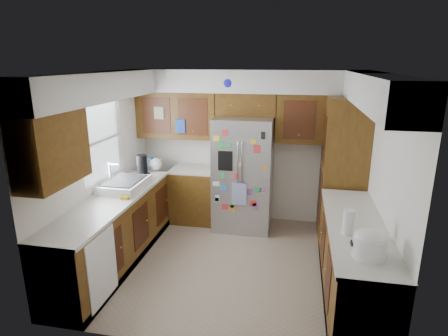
{
  "coord_description": "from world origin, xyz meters",
  "views": [
    {
      "loc": [
        0.81,
        -4.43,
        2.64
      ],
      "look_at": [
        -0.14,
        0.35,
        1.23
      ],
      "focal_mm": 30.0,
      "sensor_mm": 36.0,
      "label": 1
    }
  ],
  "objects": [
    {
      "name": "sink_assembly",
      "position": [
        -1.5,
        0.1,
        0.99
      ],
      "size": [
        0.52,
        0.75,
        0.37
      ],
      "color": "white",
      "rests_on": "left_counter_run"
    },
    {
      "name": "bridge_cabinet",
      "position": [
        0.0,
        1.43,
        1.98
      ],
      "size": [
        0.96,
        0.34,
        0.35
      ],
      "primitive_type": "cube",
      "color": "#492C0E",
      "rests_on": "fridge"
    },
    {
      "name": "room_shell",
      "position": [
        -0.11,
        0.36,
        1.82
      ],
      "size": [
        3.64,
        3.24,
        2.52
      ],
      "color": "white",
      "rests_on": "ground"
    },
    {
      "name": "left_counter_run",
      "position": [
        -1.36,
        0.03,
        0.43
      ],
      "size": [
        1.36,
        3.2,
        0.92
      ],
      "color": "#492C0E",
      "rests_on": "ground"
    },
    {
      "name": "paper_towel",
      "position": [
        1.37,
        -0.74,
        1.05
      ],
      "size": [
        0.12,
        0.12,
        0.26
      ],
      "primitive_type": "cylinder",
      "color": "white",
      "rests_on": "right_counter_run"
    },
    {
      "name": "fridge",
      "position": [
        -0.0,
        1.2,
        0.9
      ],
      "size": [
        0.9,
        0.79,
        1.8
      ],
      "color": "gray",
      "rests_on": "ground"
    },
    {
      "name": "pantry",
      "position": [
        1.5,
        1.15,
        1.07
      ],
      "size": [
        0.6,
        0.9,
        2.15
      ],
      "primitive_type": "cube",
      "color": "#492C0E",
      "rests_on": "ground"
    },
    {
      "name": "left_counter_clutter",
      "position": [
        -1.45,
        0.83,
        1.05
      ],
      "size": [
        0.34,
        0.91,
        0.38
      ],
      "color": "black",
      "rests_on": "left_counter_run"
    },
    {
      "name": "floor",
      "position": [
        0.0,
        0.0,
        0.0
      ],
      "size": [
        3.6,
        3.6,
        0.0
      ],
      "primitive_type": "plane",
      "color": "gray",
      "rests_on": "ground"
    },
    {
      "name": "rice_cooker",
      "position": [
        1.5,
        -1.2,
        1.06
      ],
      "size": [
        0.31,
        0.3,
        0.27
      ],
      "color": "white",
      "rests_on": "right_counter_run"
    },
    {
      "name": "right_counter_run",
      "position": [
        1.5,
        -0.47,
        0.42
      ],
      "size": [
        0.63,
        2.25,
        0.92
      ],
      "color": "#492C0E",
      "rests_on": "ground"
    },
    {
      "name": "fridge_top_items",
      "position": [
        -0.14,
        1.38,
        2.29
      ],
      "size": [
        0.61,
        0.36,
        0.31
      ],
      "color": "#1918C7",
      "rests_on": "bridge_cabinet"
    }
  ]
}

